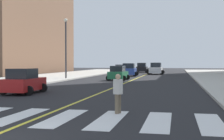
% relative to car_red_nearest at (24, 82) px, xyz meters
% --- Properties ---
extents(crosswalk_paint, '(13.50, 4.00, 0.01)m').
position_rel_car_red_nearest_xyz_m(crosswalk_paint, '(4.99, -8.26, -0.79)').
color(crosswalk_paint, silver).
rests_on(crosswalk_paint, ground).
extents(lane_divider_paint, '(0.16, 80.00, 0.01)m').
position_rel_car_red_nearest_xyz_m(lane_divider_paint, '(4.99, 27.74, -0.79)').
color(lane_divider_paint, yellow).
rests_on(lane_divider_paint, ground).
extents(low_rise_brick_west, '(16.00, 32.00, 20.40)m').
position_rel_car_red_nearest_xyz_m(low_rise_brick_west, '(-22.51, 37.66, 9.40)').
color(low_rise_brick_west, brown).
rests_on(low_rise_brick_west, ground).
extents(car_red_nearest, '(2.45, 3.85, 1.70)m').
position_rel_car_red_nearest_xyz_m(car_red_nearest, '(0.00, 0.00, 0.00)').
color(car_red_nearest, red).
rests_on(car_red_nearest, ground).
extents(car_green_second, '(2.46, 3.86, 1.70)m').
position_rel_car_red_nearest_xyz_m(car_green_second, '(3.38, 16.76, 0.00)').
color(car_green_second, '#236B42').
rests_on(car_green_second, ground).
extents(car_black_third, '(2.85, 4.52, 2.01)m').
position_rel_car_red_nearest_xyz_m(car_black_third, '(3.11, 45.21, 0.14)').
color(car_black_third, black).
rests_on(car_black_third, ground).
extents(car_silver_fourth, '(2.36, 3.79, 1.69)m').
position_rel_car_red_nearest_xyz_m(car_silver_fourth, '(-0.29, 38.71, -0.00)').
color(car_silver_fourth, '#B7B7BC').
rests_on(car_silver_fourth, ground).
extents(car_white_fifth, '(2.91, 4.63, 2.06)m').
position_rel_car_red_nearest_xyz_m(car_white_fifth, '(6.57, 35.99, 0.17)').
color(car_white_fifth, silver).
rests_on(car_white_fifth, ground).
extents(car_blue_sixth, '(2.88, 4.48, 1.96)m').
position_rel_car_red_nearest_xyz_m(car_blue_sixth, '(2.98, 28.10, 0.12)').
color(car_blue_sixth, '#2D479E').
rests_on(car_blue_sixth, ground).
extents(pedestrian_crossing, '(0.40, 0.40, 1.63)m').
position_rel_car_red_nearest_xyz_m(pedestrian_crossing, '(7.77, -6.86, 0.10)').
color(pedestrian_crossing, brown).
rests_on(pedestrian_crossing, ground).
extents(street_lamp, '(0.44, 0.44, 7.39)m').
position_rel_car_red_nearest_xyz_m(street_lamp, '(-3.33, 17.44, 3.72)').
color(street_lamp, '#38383D').
rests_on(street_lamp, sidewalk_kerb_west).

